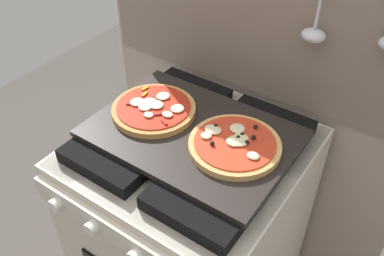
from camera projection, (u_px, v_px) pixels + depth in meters
name	position (u px, v px, depth m)	size (l,w,h in m)	color
kitchen_backsplash	(248.00, 109.00, 1.42)	(1.10, 0.09, 1.55)	gray
stove	(192.00, 236.00, 1.42)	(0.60, 0.64, 0.90)	beige
baking_tray	(192.00, 133.00, 1.13)	(0.54, 0.38, 0.02)	black
pizza_left	(154.00, 109.00, 1.18)	(0.24, 0.24, 0.03)	#C18947
pizza_right	(235.00, 144.00, 1.06)	(0.24, 0.24, 0.03)	tan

